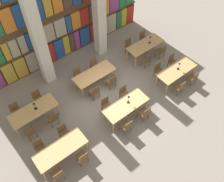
{
  "coord_description": "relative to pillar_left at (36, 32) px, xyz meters",
  "views": [
    {
      "loc": [
        -4.51,
        -5.79,
        9.91
      ],
      "look_at": [
        0.0,
        -0.12,
        0.7
      ],
      "focal_mm": 40.0,
      "sensor_mm": 36.0,
      "label": 1
    }
  ],
  "objects": [
    {
      "name": "chair_15",
      "position": [
        -1.21,
        -1.17,
        -2.51
      ],
      "size": [
        0.42,
        0.4,
        0.89
      ],
      "rotation": [
        0.0,
        0.0,
        3.14
      ],
      "color": "brown",
      "rests_on": "ground_plane"
    },
    {
      "name": "reading_table_4",
      "position": [
        1.64,
        -1.8,
        -2.31
      ],
      "size": [
        2.15,
        0.86,
        0.78
      ],
      "color": "tan",
      "rests_on": "ground_plane"
    },
    {
      "name": "chair_22",
      "position": [
        5.65,
        -2.51,
        -2.51
      ],
      "size": [
        0.42,
        0.4,
        0.89
      ],
      "color": "brown",
      "rests_on": "ground_plane"
    },
    {
      "name": "chair_11",
      "position": [
        5.54,
        -3.45,
        -2.51
      ],
      "size": [
        0.42,
        0.4,
        0.89
      ],
      "rotation": [
        0.0,
        0.0,
        3.14
      ],
      "color": "brown",
      "rests_on": "ground_plane"
    },
    {
      "name": "chair_4",
      "position": [
        1.09,
        -4.92,
        -2.51
      ],
      "size": [
        0.42,
        0.4,
        0.89
      ],
      "color": "brown",
      "rests_on": "ground_plane"
    },
    {
      "name": "chair_16",
      "position": [
        1.12,
        -2.51,
        -2.51
      ],
      "size": [
        0.42,
        0.4,
        0.89
      ],
      "color": "brown",
      "rests_on": "ground_plane"
    },
    {
      "name": "bookshelf_bank",
      "position": [
        1.7,
        1.06,
        -0.32
      ],
      "size": [
        10.09,
        0.35,
        5.5
      ],
      "color": "brown",
      "rests_on": "ground_plane"
    },
    {
      "name": "chair_17",
      "position": [
        1.12,
        -1.08,
        -2.51
      ],
      "size": [
        0.42,
        0.4,
        0.89
      ],
      "rotation": [
        0.0,
        0.0,
        3.14
      ],
      "color": "brown",
      "rests_on": "ground_plane"
    },
    {
      "name": "chair_9",
      "position": [
        4.52,
        -3.45,
        -2.51
      ],
      "size": [
        0.42,
        0.4,
        0.89
      ],
      "rotation": [
        0.0,
        0.0,
        3.14
      ],
      "color": "brown",
      "rests_on": "ground_plane"
    },
    {
      "name": "desk_lamp_2",
      "position": [
        -1.61,
        -1.88,
        -1.93
      ],
      "size": [
        0.14,
        0.14,
        0.44
      ],
      "color": "black",
      "rests_on": "reading_table_3"
    },
    {
      "name": "reading_table_5",
      "position": [
        5.09,
        -1.79,
        -2.31
      ],
      "size": [
        2.15,
        0.86,
        0.78
      ],
      "color": "tan",
      "rests_on": "ground_plane"
    },
    {
      "name": "chair_6",
      "position": [
        2.16,
        -4.92,
        -2.51
      ],
      "size": [
        0.42,
        0.4,
        0.89
      ],
      "color": "brown",
      "rests_on": "ground_plane"
    },
    {
      "name": "desk_lamp_3",
      "position": [
        5.36,
        -1.84,
        -1.91
      ],
      "size": [
        0.14,
        0.14,
        0.46
      ],
      "color": "black",
      "rests_on": "reading_table_5"
    },
    {
      "name": "reading_table_3",
      "position": [
        -1.75,
        -1.89,
        -2.31
      ],
      "size": [
        2.15,
        0.86,
        0.78
      ],
      "color": "tan",
      "rests_on": "ground_plane"
    },
    {
      "name": "reading_table_0",
      "position": [
        -1.76,
        -4.2,
        -2.31
      ],
      "size": [
        2.15,
        0.86,
        0.78
      ],
      "color": "tan",
      "rests_on": "ground_plane"
    },
    {
      "name": "chair_13",
      "position": [
        -2.33,
        -1.17,
        -2.51
      ],
      "size": [
        0.42,
        0.4,
        0.89
      ],
      "rotation": [
        0.0,
        0.0,
        3.14
      ],
      "color": "brown",
      "rests_on": "ground_plane"
    },
    {
      "name": "chair_1",
      "position": [
        -2.35,
        -3.49,
        -2.51
      ],
      "size": [
        0.42,
        0.4,
        0.89
      ],
      "rotation": [
        0.0,
        0.0,
        3.14
      ],
      "color": "brown",
      "rests_on": "ground_plane"
    },
    {
      "name": "chair_19",
      "position": [
        2.16,
        -1.08,
        -2.51
      ],
      "size": [
        0.42,
        0.4,
        0.89
      ],
      "rotation": [
        0.0,
        0.0,
        3.14
      ],
      "color": "brown",
      "rests_on": "ground_plane"
    },
    {
      "name": "chair_23",
      "position": [
        5.65,
        -1.08,
        -2.51
      ],
      "size": [
        0.42,
        0.4,
        0.89
      ],
      "rotation": [
        0.0,
        0.0,
        3.14
      ],
      "color": "brown",
      "rests_on": "ground_plane"
    },
    {
      "name": "chair_7",
      "position": [
        2.16,
        -3.49,
        -2.51
      ],
      "size": [
        0.42,
        0.4,
        0.89
      ],
      "rotation": [
        0.0,
        0.0,
        3.14
      ],
      "color": "brown",
      "rests_on": "ground_plane"
    },
    {
      "name": "desk_lamp_0",
      "position": [
        1.82,
        -4.16,
        -1.91
      ],
      "size": [
        0.14,
        0.14,
        0.47
      ],
      "color": "black",
      "rests_on": "reading_table_1"
    },
    {
      "name": "chair_18",
      "position": [
        2.16,
        -2.51,
        -2.51
      ],
      "size": [
        0.42,
        0.4,
        0.89
      ],
      "color": "brown",
      "rests_on": "ground_plane"
    },
    {
      "name": "chair_3",
      "position": [
        -1.22,
        -3.49,
        -2.51
      ],
      "size": [
        0.42,
        0.4,
        0.89
      ],
      "rotation": [
        0.0,
        0.0,
        3.14
      ],
      "color": "brown",
      "rests_on": "ground_plane"
    },
    {
      "name": "chair_2",
      "position": [
        -1.22,
        -4.92,
        -2.51
      ],
      "size": [
        0.42,
        0.4,
        0.89
      ],
      "color": "brown",
      "rests_on": "ground_plane"
    },
    {
      "name": "pillar_left",
      "position": [
        0.0,
        0.0,
        0.0
      ],
      "size": [
        0.52,
        0.52,
        6.0
      ],
      "color": "beige",
      "rests_on": "ground_plane"
    },
    {
      "name": "pillar_center",
      "position": [
        3.37,
        0.0,
        0.0
      ],
      "size": [
        0.52,
        0.52,
        6.0
      ],
      "color": "beige",
      "rests_on": "ground_plane"
    },
    {
      "name": "chair_21",
      "position": [
        4.56,
        -1.08,
        -2.51
      ],
      "size": [
        0.42,
        0.4,
        0.89
      ],
      "rotation": [
        0.0,
        0.0,
        3.14
      ],
      "color": "brown",
      "rests_on": "ground_plane"
    },
    {
      "name": "chair_14",
      "position": [
        -1.21,
        -2.6,
        -2.51
      ],
      "size": [
        0.42,
        0.4,
        0.89
      ],
      "color": "brown",
      "rests_on": "ground_plane"
    },
    {
      "name": "desk_lamp_1",
      "position": [
        5.12,
        -4.16,
        -1.93
      ],
      "size": [
        0.14,
        0.14,
        0.43
      ],
      "color": "black",
      "rests_on": "reading_table_2"
    },
    {
      "name": "reading_table_1",
      "position": [
        1.64,
        -4.2,
        -2.31
      ],
      "size": [
        2.15,
        0.86,
        0.78
      ],
      "color": "tan",
      "rests_on": "ground_plane"
    },
    {
      "name": "chair_8",
      "position": [
        4.52,
        -4.87,
        -2.51
      ],
      "size": [
        0.42,
        0.4,
        0.89
      ],
      "color": "brown",
      "rests_on": "ground_plane"
    },
    {
      "name": "ground_plane",
      "position": [
        1.68,
        -3.03,
        -3.0
      ],
      "size": [
        40.0,
        40.0,
        0.0
      ],
      "primitive_type": "plane",
      "color": "gray"
    },
    {
      "name": "chair_10",
      "position": [
        5.54,
        -4.87,
        -2.51
      ],
      "size": [
        0.42,
        0.4,
        0.89
      ],
      "color": "brown",
      "rests_on": "ground_plane"
    },
    {
      "name": "reading_table_2",
      "position": [
        5.02,
        -4.16,
        -2.31
      ],
      "size": [
        2.15,
        0.86,
        0.78
      ],
      "color": "tan",
      "rests_on": "ground_plane"
    },
    {
      "name": "chair_20",
      "position": [
        4.56,
        -2.51,
        -2.51
      ],
      "size": [
        0.42,
        0.4,
        0.89
      ],
      "color": "brown",
      "rests_on": "ground_plane"
    },
    {
      "name": "chair_0",
      "position": [
        -2.35,
        -4.92,
        -2.51
      ],
      "size": [
        0.42,
        0.4,
        0.89
      ],
      "color": "brown",
      "rests_on": "ground_plane"
    },
    {
      "name": "chair_12",
      "position": [
        -2.33,
        -2.6,
        -2.51
      ],
      "size": [
        0.42,
        0.4,
        0.89
      ],
      "color": "brown",
      "rests_on": "ground_plane"
    },
    {
      "name": "chair_5",
      "position": [
        1.09,
        -3.49,
        -2.51
      ],
      "size": [
        0.42,
        0.4,
        0.89
      ],
      "rotation": [
        0.0,
        0.0,
        3.14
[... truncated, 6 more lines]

